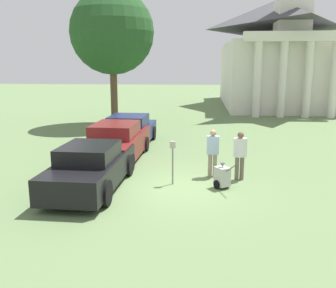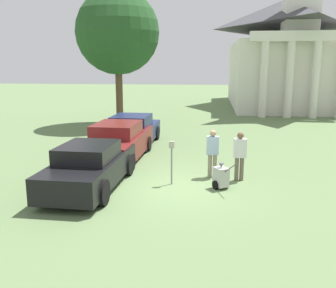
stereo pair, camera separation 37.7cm
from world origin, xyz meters
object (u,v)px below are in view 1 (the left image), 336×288
object	(u,v)px
parking_meter	(173,155)
person_supervisor	(240,153)
equipment_cart	(222,176)
person_worker	(213,150)
parked_car_black	(91,167)
church	(276,49)
parked_car_navy	(129,131)
parked_car_maroon	(117,143)

from	to	relation	value
parking_meter	person_supervisor	distance (m)	2.32
equipment_cart	person_worker	bearing A→B (deg)	69.68
person_worker	person_supervisor	xyz separation A→B (m)	(0.90, -0.30, -0.00)
person_worker	equipment_cart	xyz separation A→B (m)	(0.27, -1.22, -0.56)
parked_car_black	person_supervisor	size ratio (longest dim) A/B	2.87
equipment_cart	person_supervisor	bearing A→B (deg)	22.84
person_worker	person_supervisor	size ratio (longest dim) A/B	1.00
parking_meter	person_supervisor	world-z (taller)	person_supervisor
parking_meter	church	size ratio (longest dim) A/B	0.07
parked_car_navy	equipment_cart	size ratio (longest dim) A/B	4.85
parked_car_maroon	equipment_cart	xyz separation A→B (m)	(4.12, -3.27, -0.33)
parked_car_black	parking_meter	world-z (taller)	parked_car_black
person_worker	church	xyz separation A→B (m)	(6.37, 23.47, 4.27)
church	person_supervisor	bearing A→B (deg)	-102.95
parked_car_black	parking_meter	size ratio (longest dim) A/B	3.31
person_supervisor	parked_car_maroon	bearing A→B (deg)	-30.81
parked_car_navy	person_worker	xyz separation A→B (m)	(3.85, -4.84, 0.26)
parked_car_black	person_supervisor	bearing A→B (deg)	16.94
parked_car_black	person_worker	world-z (taller)	person_worker
equipment_cart	parking_meter	bearing A→B (deg)	138.12
parked_car_black	parked_car_maroon	distance (m)	3.64
person_supervisor	equipment_cart	distance (m)	1.25
parked_car_maroon	person_supervisor	xyz separation A→B (m)	(4.75, -2.34, 0.23)
parking_meter	person_worker	distance (m)	1.64
parked_car_navy	person_supervisor	bearing A→B (deg)	-45.53
parking_meter	church	distance (m)	25.97
parked_car_maroon	equipment_cart	size ratio (longest dim) A/B	5.30
church	parking_meter	bearing A→B (deg)	-107.46
person_worker	person_supervisor	distance (m)	0.95
parked_car_navy	church	size ratio (longest dim) A/B	0.23
parked_car_navy	person_supervisor	size ratio (longest dim) A/B	2.91
parked_car_black	church	distance (m)	27.45
parked_car_black	parked_car_navy	size ratio (longest dim) A/B	0.99
parked_car_black	church	world-z (taller)	church
parked_car_maroon	parked_car_navy	distance (m)	2.79
parked_car_black	parked_car_navy	distance (m)	6.43
person_worker	parked_car_maroon	bearing A→B (deg)	-25.19
parked_car_black	parked_car_maroon	xyz separation A→B (m)	(-0.00, 3.64, 0.03)
parking_meter	equipment_cart	xyz separation A→B (m)	(1.59, -0.25, -0.61)
parked_car_navy	equipment_cart	world-z (taller)	parked_car_navy
parked_car_navy	equipment_cart	bearing A→B (deg)	-54.07
parking_meter	person_worker	xyz separation A→B (m)	(1.32, 0.97, -0.05)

